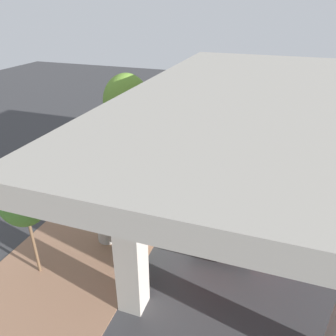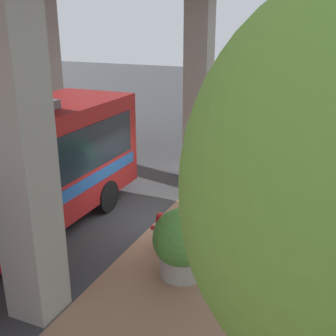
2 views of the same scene
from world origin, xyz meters
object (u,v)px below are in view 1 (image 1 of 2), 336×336
at_px(bus, 238,172).
at_px(street_tree_far, 23,198).
at_px(planter_extra, 107,226).
at_px(fire_hydrant, 160,203).
at_px(planter_middle, 150,186).
at_px(street_tree_near, 127,102).
at_px(planter_front, 136,231).
at_px(planter_back, 124,204).

distance_m(bus, street_tree_far, 10.80).
bearing_deg(planter_extra, fire_hydrant, 63.48).
relative_size(bus, planter_middle, 6.57).
xyz_separation_m(fire_hydrant, street_tree_near, (-4.26, 5.19, 3.79)).
distance_m(planter_front, planter_extra, 1.49).
bearing_deg(planter_front, fire_hydrant, 88.90).
distance_m(bus, planter_extra, 7.54).
bearing_deg(bus, planter_middle, -165.18).
xyz_separation_m(planter_extra, street_tree_far, (-1.73, -2.79, 2.87)).
relative_size(fire_hydrant, planter_front, 0.57).
relative_size(planter_back, planter_extra, 1.14).
height_order(bus, planter_middle, bus).
bearing_deg(planter_front, planter_back, 129.01).
xyz_separation_m(bus, street_tree_far, (-6.98, -8.07, 1.67)).
xyz_separation_m(planter_middle, planter_back, (-0.53, -2.22, 0.04)).
height_order(bus, planter_extra, bus).
height_order(fire_hydrant, planter_front, planter_front).
bearing_deg(planter_middle, planter_back, -103.51).
bearing_deg(bus, planter_extra, -134.82).
distance_m(fire_hydrant, planter_middle, 1.41).
relative_size(planter_middle, street_tree_far, 0.34).
bearing_deg(street_tree_far, street_tree_near, 95.11).
xyz_separation_m(planter_middle, street_tree_far, (-2.29, -6.83, 2.83)).
bearing_deg(planter_front, bus, 54.40).
distance_m(planter_middle, planter_back, 2.28).
xyz_separation_m(bus, street_tree_near, (-7.97, 2.99, 2.31)).
distance_m(planter_extra, street_tree_far, 4.36).
bearing_deg(fire_hydrant, street_tree_far, -119.11).
xyz_separation_m(bus, fire_hydrant, (-3.71, -2.19, -1.48)).
distance_m(planter_front, street_tree_near, 9.88).
distance_m(bus, planter_middle, 4.99).
bearing_deg(planter_extra, street_tree_near, 108.20).
bearing_deg(street_tree_far, planter_front, 41.18).
relative_size(fire_hydrant, street_tree_near, 0.16).
height_order(bus, street_tree_near, street_tree_near).
relative_size(fire_hydrant, planter_middle, 0.59).
bearing_deg(bus, street_tree_near, 159.40).
height_order(bus, street_tree_far, street_tree_far).
bearing_deg(bus, planter_front, -125.60).
xyz_separation_m(planter_back, street_tree_near, (-2.74, 6.45, 3.42)).
height_order(planter_middle, street_tree_far, street_tree_far).
relative_size(planter_middle, street_tree_near, 0.27).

